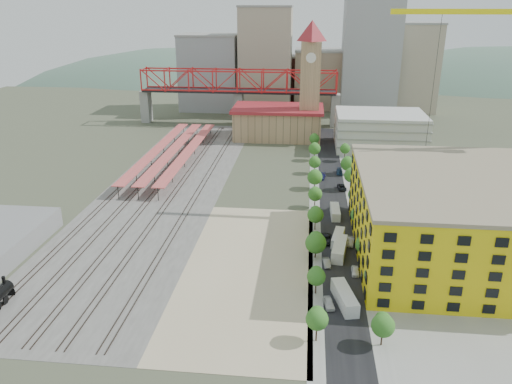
# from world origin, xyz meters

# --- Properties ---
(ground) EXTENTS (400.00, 400.00, 0.00)m
(ground) POSITION_xyz_m (0.00, 0.00, 0.00)
(ground) COLOR #474C38
(ground) RESTS_ON ground
(ballast_strip) EXTENTS (36.00, 165.00, 0.06)m
(ballast_strip) POSITION_xyz_m (-36.00, 17.50, 0.03)
(ballast_strip) COLOR #605E59
(ballast_strip) RESTS_ON ground
(dirt_lot) EXTENTS (28.00, 67.00, 0.06)m
(dirt_lot) POSITION_xyz_m (-4.00, -31.50, 0.03)
(dirt_lot) COLOR tan
(dirt_lot) RESTS_ON ground
(street_asphalt) EXTENTS (12.00, 170.00, 0.06)m
(street_asphalt) POSITION_xyz_m (16.00, 15.00, 0.03)
(street_asphalt) COLOR black
(street_asphalt) RESTS_ON ground
(sidewalk_west) EXTENTS (3.00, 170.00, 0.04)m
(sidewalk_west) POSITION_xyz_m (10.50, 15.00, 0.02)
(sidewalk_west) COLOR gray
(sidewalk_west) RESTS_ON ground
(sidewalk_east) EXTENTS (3.00, 170.00, 0.04)m
(sidewalk_east) POSITION_xyz_m (21.50, 15.00, 0.02)
(sidewalk_east) COLOR gray
(sidewalk_east) RESTS_ON ground
(construction_pad) EXTENTS (50.00, 90.00, 0.06)m
(construction_pad) POSITION_xyz_m (45.00, -20.00, 0.03)
(construction_pad) COLOR gray
(construction_pad) RESTS_ON ground
(rail_tracks) EXTENTS (26.56, 160.00, 0.18)m
(rail_tracks) POSITION_xyz_m (-37.80, 17.50, 0.15)
(rail_tracks) COLOR #382B23
(rail_tracks) RESTS_ON ground
(platform_canopies) EXTENTS (16.00, 80.00, 4.12)m
(platform_canopies) POSITION_xyz_m (-41.00, 45.00, 3.99)
(platform_canopies) COLOR #DD5D55
(platform_canopies) RESTS_ON ground
(station_hall) EXTENTS (38.00, 24.00, 13.10)m
(station_hall) POSITION_xyz_m (-5.00, 82.00, 6.67)
(station_hall) COLOR tan
(station_hall) RESTS_ON ground
(clock_tower) EXTENTS (12.00, 12.00, 52.00)m
(clock_tower) POSITION_xyz_m (8.00, 79.99, 28.70)
(clock_tower) COLOR tan
(clock_tower) RESTS_ON ground
(parking_garage) EXTENTS (34.00, 26.00, 14.00)m
(parking_garage) POSITION_xyz_m (36.00, 70.00, 7.00)
(parking_garage) COLOR silver
(parking_garage) RESTS_ON ground
(truss_bridge) EXTENTS (94.00, 9.60, 25.60)m
(truss_bridge) POSITION_xyz_m (-25.00, 105.00, 18.86)
(truss_bridge) COLOR gray
(truss_bridge) RESTS_ON ground
(construction_building) EXTENTS (44.60, 50.60, 18.80)m
(construction_building) POSITION_xyz_m (42.00, -20.00, 9.41)
(construction_building) COLOR yellow
(construction_building) RESTS_ON ground
(street_trees) EXTENTS (15.40, 124.40, 8.00)m
(street_trees) POSITION_xyz_m (16.00, 5.00, 0.00)
(street_trees) COLOR #2A621D
(street_trees) RESTS_ON ground
(skyline) EXTENTS (133.00, 46.00, 60.00)m
(skyline) POSITION_xyz_m (7.47, 142.31, 22.81)
(skyline) COLOR #9EA0A3
(skyline) RESTS_ON ground
(distant_hills) EXTENTS (647.00, 264.00, 227.00)m
(distant_hills) POSITION_xyz_m (45.28, 260.00, -79.54)
(distant_hills) COLOR #4C6B59
(distant_hills) RESTS_ON ground
(site_trailer_a) EXTENTS (5.05, 10.72, 2.84)m
(site_trailer_a) POSITION_xyz_m (16.00, -43.07, 1.42)
(site_trailer_a) COLOR silver
(site_trailer_a) RESTS_ON ground
(site_trailer_b) EXTENTS (4.27, 10.70, 2.85)m
(site_trailer_b) POSITION_xyz_m (16.00, -22.92, 1.42)
(site_trailer_b) COLOR silver
(site_trailer_b) RESTS_ON ground
(site_trailer_c) EXTENTS (3.78, 8.86, 2.35)m
(site_trailer_c) POSITION_xyz_m (16.00, -16.52, 1.18)
(site_trailer_c) COLOR silver
(site_trailer_c) RESTS_ON ground
(site_trailer_d) EXTENTS (2.51, 8.87, 2.41)m
(site_trailer_d) POSITION_xyz_m (16.00, -0.60, 1.21)
(site_trailer_d) COLOR silver
(site_trailer_d) RESTS_ON ground
(car_0) EXTENTS (2.47, 4.59, 1.48)m
(car_0) POSITION_xyz_m (13.00, -44.37, 0.74)
(car_0) COLOR silver
(car_0) RESTS_ON ground
(car_1) EXTENTS (1.88, 4.26, 1.36)m
(car_1) POSITION_xyz_m (13.00, -28.35, 0.68)
(car_1) COLOR gray
(car_1) RESTS_ON ground
(car_2) EXTENTS (3.23, 5.98, 1.59)m
(car_2) POSITION_xyz_m (13.00, -16.78, 0.80)
(car_2) COLOR black
(car_2) RESTS_ON ground
(car_3) EXTENTS (2.78, 5.20, 1.43)m
(car_3) POSITION_xyz_m (13.00, 29.84, 0.72)
(car_3) COLOR navy
(car_3) RESTS_ON ground
(car_4) EXTENTS (1.68, 4.11, 1.39)m
(car_4) POSITION_xyz_m (19.00, -31.42, 0.70)
(car_4) COLOR white
(car_4) RESTS_ON ground
(car_5) EXTENTS (2.41, 4.88, 1.54)m
(car_5) POSITION_xyz_m (19.00, -17.39, 0.77)
(car_5) COLOR gray
(car_5) RESTS_ON ground
(car_6) EXTENTS (2.98, 5.30, 1.40)m
(car_6) POSITION_xyz_m (19.00, 20.22, 0.70)
(car_6) COLOR black
(car_6) RESTS_ON ground
(car_7) EXTENTS (2.21, 5.07, 1.45)m
(car_7) POSITION_xyz_m (19.00, 35.61, 0.73)
(car_7) COLOR navy
(car_7) RESTS_ON ground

